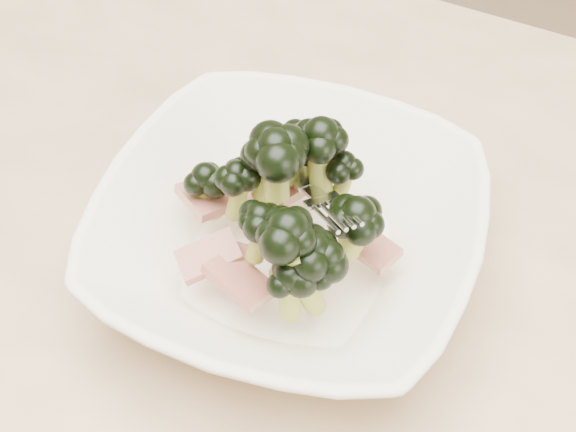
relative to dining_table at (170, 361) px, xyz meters
The scene contains 2 objects.
dining_table is the anchor object (origin of this frame).
broccoli_dish 0.17m from the dining_table, 38.78° to the left, with size 0.28×0.28×0.13m.
Camera 1 is at (0.22, -0.24, 1.19)m, focal length 50.00 mm.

